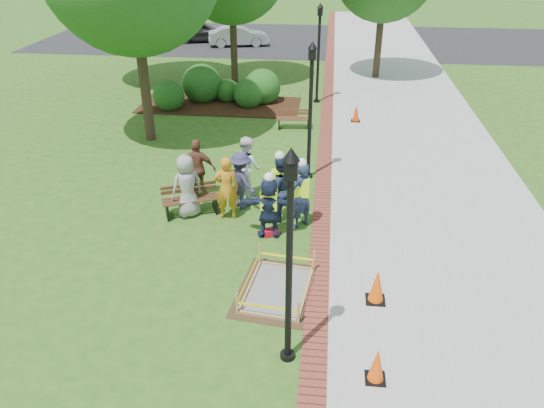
# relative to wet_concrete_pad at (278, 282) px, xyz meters

# --- Properties ---
(ground) EXTENTS (100.00, 100.00, 0.00)m
(ground) POSITION_rel_wet_concrete_pad_xyz_m (-0.86, 1.00, -0.23)
(ground) COLOR #285116
(ground) RESTS_ON ground
(sidewalk) EXTENTS (6.00, 60.00, 0.02)m
(sidewalk) POSITION_rel_wet_concrete_pad_xyz_m (4.14, 11.00, -0.22)
(sidewalk) COLOR #9E9E99
(sidewalk) RESTS_ON ground
(brick_edging) EXTENTS (0.50, 60.00, 0.03)m
(brick_edging) POSITION_rel_wet_concrete_pad_xyz_m (0.89, 11.00, -0.22)
(brick_edging) COLOR maroon
(brick_edging) RESTS_ON ground
(mulch_bed) EXTENTS (7.00, 3.00, 0.05)m
(mulch_bed) POSITION_rel_wet_concrete_pad_xyz_m (-3.86, 13.00, -0.21)
(mulch_bed) COLOR #381E0F
(mulch_bed) RESTS_ON ground
(parking_lot) EXTENTS (36.00, 12.00, 0.01)m
(parking_lot) POSITION_rel_wet_concrete_pad_xyz_m (-0.86, 28.00, -0.23)
(parking_lot) COLOR black
(parking_lot) RESTS_ON ground
(wet_concrete_pad) EXTENTS (1.97, 2.49, 0.55)m
(wet_concrete_pad) POSITION_rel_wet_concrete_pad_xyz_m (0.00, 0.00, 0.00)
(wet_concrete_pad) COLOR #47331E
(wet_concrete_pad) RESTS_ON ground
(bench_near) EXTENTS (1.61, 1.05, 0.83)m
(bench_near) POSITION_rel_wet_concrete_pad_xyz_m (-2.75, 3.23, 0.03)
(bench_near) COLOR #51311C
(bench_near) RESTS_ON ground
(bench_far) EXTENTS (1.36, 0.56, 0.72)m
(bench_far) POSITION_rel_wet_concrete_pad_xyz_m (-0.40, 10.45, -0.01)
(bench_far) COLOR brown
(bench_far) RESTS_ON ground
(cone_front) EXTENTS (0.37, 0.37, 0.73)m
(cone_front) POSITION_rel_wet_concrete_pad_xyz_m (1.99, -2.38, 0.12)
(cone_front) COLOR black
(cone_front) RESTS_ON ground
(cone_back) EXTENTS (0.42, 0.42, 0.82)m
(cone_back) POSITION_rel_wet_concrete_pad_xyz_m (2.14, -0.13, 0.16)
(cone_back) COLOR black
(cone_back) RESTS_ON ground
(cone_far) EXTENTS (0.36, 0.36, 0.71)m
(cone_far) POSITION_rel_wet_concrete_pad_xyz_m (2.06, 11.53, 0.11)
(cone_far) COLOR black
(cone_far) RESTS_ON ground
(toolbox) EXTENTS (0.44, 0.35, 0.19)m
(toolbox) POSITION_rel_wet_concrete_pad_xyz_m (-0.40, 2.32, -0.14)
(toolbox) COLOR #B80E28
(toolbox) RESTS_ON ground
(lamp_near) EXTENTS (0.28, 0.28, 4.26)m
(lamp_near) POSITION_rel_wet_concrete_pad_xyz_m (0.39, -2.00, 2.25)
(lamp_near) COLOR black
(lamp_near) RESTS_ON ground
(lamp_mid) EXTENTS (0.28, 0.28, 4.26)m
(lamp_mid) POSITION_rel_wet_concrete_pad_xyz_m (0.39, 6.00, 2.25)
(lamp_mid) COLOR black
(lamp_mid) RESTS_ON ground
(lamp_far) EXTENTS (0.28, 0.28, 4.26)m
(lamp_far) POSITION_rel_wet_concrete_pad_xyz_m (0.39, 14.00, 2.25)
(lamp_far) COLOR black
(lamp_far) RESTS_ON ground
(shrub_a) EXTENTS (1.36, 1.36, 1.36)m
(shrub_a) POSITION_rel_wet_concrete_pad_xyz_m (-5.95, 12.30, -0.23)
(shrub_a) COLOR #174513
(shrub_a) RESTS_ON ground
(shrub_b) EXTENTS (1.79, 1.79, 1.79)m
(shrub_b) POSITION_rel_wet_concrete_pad_xyz_m (-4.79, 13.69, -0.23)
(shrub_b) COLOR #174513
(shrub_b) RESTS_ON ground
(shrub_c) EXTENTS (1.30, 1.30, 1.30)m
(shrub_c) POSITION_rel_wet_concrete_pad_xyz_m (-2.59, 13.07, -0.23)
(shrub_c) COLOR #174513
(shrub_c) RESTS_ON ground
(shrub_d) EXTENTS (1.63, 1.63, 1.63)m
(shrub_d) POSITION_rel_wet_concrete_pad_xyz_m (-2.05, 13.73, -0.23)
(shrub_d) COLOR #174513
(shrub_d) RESTS_ON ground
(shrub_e) EXTENTS (1.06, 1.06, 1.06)m
(shrub_e) POSITION_rel_wet_concrete_pad_xyz_m (-3.62, 13.71, -0.23)
(shrub_e) COLOR #174513
(shrub_e) RESTS_ON ground
(casual_person_a) EXTENTS (0.68, 0.64, 1.79)m
(casual_person_a) POSITION_rel_wet_concrete_pad_xyz_m (-2.80, 3.17, 0.66)
(casual_person_a) COLOR gray
(casual_person_a) RESTS_ON ground
(casual_person_b) EXTENTS (0.63, 0.46, 1.81)m
(casual_person_b) POSITION_rel_wet_concrete_pad_xyz_m (-1.70, 3.15, 0.67)
(casual_person_b) COLOR #BE7516
(casual_person_b) RESTS_ON ground
(casual_person_c) EXTENTS (0.67, 0.70, 1.85)m
(casual_person_c) POSITION_rel_wet_concrete_pad_xyz_m (-1.36, 4.55, 0.69)
(casual_person_c) COLOR white
(casual_person_c) RESTS_ON ground
(casual_person_d) EXTENTS (0.58, 0.38, 1.79)m
(casual_person_d) POSITION_rel_wet_concrete_pad_xyz_m (-2.77, 4.32, 0.66)
(casual_person_d) COLOR brown
(casual_person_d) RESTS_ON ground
(casual_person_e) EXTENTS (0.63, 0.60, 1.67)m
(casual_person_e) POSITION_rel_wet_concrete_pad_xyz_m (-1.42, 3.78, 0.60)
(casual_person_e) COLOR #2E2C4E
(casual_person_e) RESTS_ON ground
(hivis_worker_a) EXTENTS (0.55, 0.37, 1.81)m
(hivis_worker_a) POSITION_rel_wet_concrete_pad_xyz_m (-0.45, 2.32, 0.67)
(hivis_worker_a) COLOR #1D314B
(hivis_worker_a) RESTS_ON ground
(hivis_worker_b) EXTENTS (0.67, 0.68, 1.97)m
(hivis_worker_b) POSITION_rel_wet_concrete_pad_xyz_m (0.32, 2.92, 0.74)
(hivis_worker_b) COLOR #16193B
(hivis_worker_b) RESTS_ON ground
(hivis_worker_c) EXTENTS (0.70, 0.62, 2.01)m
(hivis_worker_c) POSITION_rel_wet_concrete_pad_xyz_m (-0.28, 3.23, 0.76)
(hivis_worker_c) COLOR #1A2A43
(hivis_worker_c) RESTS_ON ground
(parked_car_a) EXTENTS (2.94, 4.74, 1.44)m
(parked_car_a) POSITION_rel_wet_concrete_pad_xyz_m (-7.81, 26.70, -0.23)
(parked_car_a) COLOR #232325
(parked_car_a) RESTS_ON ground
(parked_car_b) EXTENTS (2.75, 4.55, 1.38)m
(parked_car_b) POSITION_rel_wet_concrete_pad_xyz_m (-5.11, 25.63, -0.23)
(parked_car_b) COLOR #A5A4A9
(parked_car_b) RESTS_ON ground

